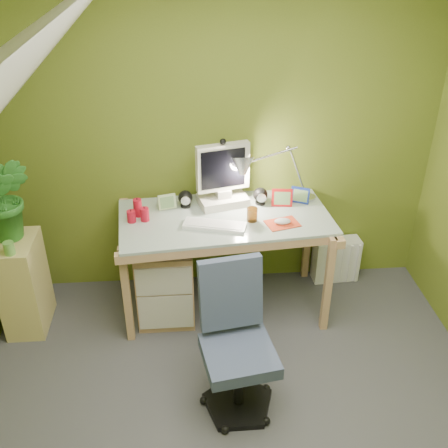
{
  "coord_description": "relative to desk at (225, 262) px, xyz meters",
  "views": [
    {
      "loc": [
        -0.23,
        -1.93,
        2.57
      ],
      "look_at": [
        0.0,
        1.0,
        0.85
      ],
      "focal_mm": 42.0,
      "sensor_mm": 36.0,
      "label": 1
    }
  ],
  "objects": [
    {
      "name": "candle_cluster",
      "position": [
        -0.6,
        0.01,
        0.45
      ],
      "size": [
        0.18,
        0.16,
        0.13
      ],
      "primitive_type": null,
      "rotation": [
        0.0,
        0.0,
        -0.08
      ],
      "color": "#B50F25",
      "rests_on": "desk"
    },
    {
      "name": "photo_frame_red",
      "position": [
        0.42,
        0.12,
        0.45
      ],
      "size": [
        0.15,
        0.04,
        0.13
      ],
      "primitive_type": "cube",
      "rotation": [
        0.0,
        0.0,
        -0.12
      ],
      "color": "red",
      "rests_on": "desk"
    },
    {
      "name": "floor",
      "position": [
        -0.02,
        -1.23,
        -0.4
      ],
      "size": [
        3.2,
        3.2,
        0.01
      ],
      "primitive_type": "cube",
      "color": "#48484D",
      "rests_on": "ground"
    },
    {
      "name": "wall_back",
      "position": [
        -0.02,
        0.37,
        0.81
      ],
      "size": [
        3.2,
        0.01,
        2.4
      ],
      "primitive_type": "cube",
      "color": "olive",
      "rests_on": "floor"
    },
    {
      "name": "speaker_left",
      "position": [
        -0.27,
        0.16,
        0.45
      ],
      "size": [
        0.11,
        0.11,
        0.12
      ],
      "primitive_type": null,
      "rotation": [
        0.0,
        0.0,
        0.06
      ],
      "color": "black",
      "rests_on": "desk"
    },
    {
      "name": "potted_plant",
      "position": [
        -1.42,
        -0.06,
        0.61
      ],
      "size": [
        0.34,
        0.28,
        0.6
      ],
      "primitive_type": "imported",
      "rotation": [
        0.0,
        0.0,
        -0.06
      ],
      "color": "#2C7326",
      "rests_on": "side_ledge"
    },
    {
      "name": "side_ledge",
      "position": [
        -1.42,
        -0.11,
        -0.04
      ],
      "size": [
        0.26,
        0.4,
        0.71
      ],
      "primitive_type": "cube",
      "color": "#CFBA6D",
      "rests_on": "floor"
    },
    {
      "name": "monitor",
      "position": [
        0.0,
        0.18,
        0.65
      ],
      "size": [
        0.43,
        0.31,
        0.53
      ],
      "primitive_type": null,
      "rotation": [
        0.0,
        0.0,
        0.25
      ],
      "color": "beige",
      "rests_on": "desk"
    },
    {
      "name": "task_chair",
      "position": [
        0.0,
        -0.98,
        0.02
      ],
      "size": [
        0.53,
        0.53,
        0.83
      ],
      "primitive_type": null,
      "rotation": [
        0.0,
        0.0,
        0.16
      ],
      "color": "#3A4560",
      "rests_on": "floor"
    },
    {
      "name": "green_cup",
      "position": [
        -1.4,
        -0.26,
        0.36
      ],
      "size": [
        0.08,
        0.08,
        0.09
      ],
      "primitive_type": "cylinder",
      "rotation": [
        0.0,
        0.0,
        -0.2
      ],
      "color": "#65A645",
      "rests_on": "side_ledge"
    },
    {
      "name": "mouse",
      "position": [
        0.38,
        -0.14,
        0.41
      ],
      "size": [
        0.11,
        0.07,
        0.04
      ],
      "primitive_type": "ellipsoid",
      "rotation": [
        0.0,
        0.0,
        0.01
      ],
      "color": "silver",
      "rests_on": "mousepad"
    },
    {
      "name": "radiator",
      "position": [
        0.92,
        0.27,
        -0.21
      ],
      "size": [
        0.37,
        0.17,
        0.36
      ],
      "primitive_type": "cube",
      "rotation": [
        0.0,
        0.0,
        0.07
      ],
      "color": "white",
      "rests_on": "floor"
    },
    {
      "name": "amber_tumbler",
      "position": [
        0.18,
        -0.08,
        0.44
      ],
      "size": [
        0.08,
        0.08,
        0.09
      ],
      "primitive_type": "cylinder",
      "rotation": [
        0.0,
        0.0,
        0.17
      ],
      "color": "brown",
      "rests_on": "desk"
    },
    {
      "name": "photo_frame_blue",
      "position": [
        0.56,
        0.16,
        0.45
      ],
      "size": [
        0.13,
        0.08,
        0.12
      ],
      "primitive_type": "cube",
      "rotation": [
        0.0,
        0.0,
        -0.44
      ],
      "color": "navy",
      "rests_on": "desk"
    },
    {
      "name": "keyboard",
      "position": [
        -0.08,
        -0.14,
        0.4
      ],
      "size": [
        0.44,
        0.24,
        0.02
      ],
      "primitive_type": "cube",
      "rotation": [
        0.0,
        0.0,
        -0.26
      ],
      "color": "white",
      "rests_on": "desk"
    },
    {
      "name": "desk_lamp",
      "position": [
        0.45,
        0.18,
        0.71
      ],
      "size": [
        0.61,
        0.27,
        0.65
      ],
      "primitive_type": null,
      "rotation": [
        0.0,
        0.0,
        0.02
      ],
      "color": "silver",
      "rests_on": "desk"
    },
    {
      "name": "speaker_right",
      "position": [
        0.27,
        0.16,
        0.45
      ],
      "size": [
        0.12,
        0.12,
        0.13
      ],
      "primitive_type": null,
      "rotation": [
        0.0,
        0.0,
        -0.1
      ],
      "color": "black",
      "rests_on": "desk"
    },
    {
      "name": "photo_frame_green",
      "position": [
        -0.4,
        0.14,
        0.44
      ],
      "size": [
        0.13,
        0.05,
        0.11
      ],
      "primitive_type": "cube",
      "rotation": [
        0.0,
        0.0,
        0.26
      ],
      "color": "#BAD693",
      "rests_on": "desk"
    },
    {
      "name": "mousepad",
      "position": [
        0.38,
        -0.14,
        0.39
      ],
      "size": [
        0.25,
        0.2,
        0.01
      ],
      "primitive_type": "cube",
      "rotation": [
        0.0,
        0.0,
        0.26
      ],
      "color": "red",
      "rests_on": "desk"
    },
    {
      "name": "desk",
      "position": [
        0.0,
        0.0,
        0.0
      ],
      "size": [
        1.52,
        0.86,
        0.78
      ],
      "primitive_type": null,
      "rotation": [
        0.0,
        0.0,
        0.09
      ],
      "color": "tan",
      "rests_on": "floor"
    }
  ]
}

